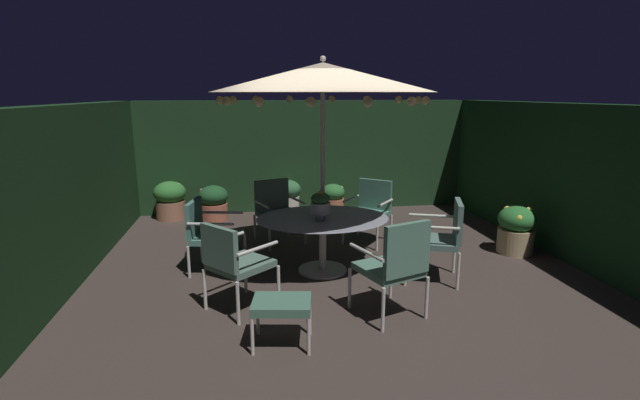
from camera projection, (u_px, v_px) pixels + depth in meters
ground_plane at (340, 277)px, 5.78m from camera, size 6.81×7.47×0.02m
hedge_backdrop_rear at (305, 156)px, 9.00m from camera, size 6.81×0.30×2.10m
hedge_backdrop_left at (49, 204)px, 5.06m from camera, size 0.30×7.47×2.10m
hedge_backdrop_right at (586, 186)px, 6.03m from camera, size 0.30×7.47×2.10m
patio_dining_table at (323, 227)px, 5.83m from camera, size 1.66×1.35×0.72m
patio_umbrella at (323, 78)px, 5.42m from camera, size 2.64×2.64×2.65m
centerpiece_planter at (320, 204)px, 5.61m from camera, size 0.24×0.24×0.36m
patio_chair_north at (234, 259)px, 4.76m from camera, size 0.81×0.80×0.95m
patio_chair_northeast at (395, 262)px, 4.59m from camera, size 0.75×0.77×1.04m
patio_chair_east at (441, 234)px, 5.56m from camera, size 0.78×0.74×0.99m
patio_chair_southeast at (371, 207)px, 7.05m from camera, size 0.80×0.80×0.94m
patio_chair_south at (277, 207)px, 7.08m from camera, size 0.78×0.79×0.93m
patio_chair_southwest at (209, 231)px, 5.89m from camera, size 0.72×0.70×0.91m
ottoman_footrest at (282, 306)px, 4.14m from camera, size 0.58×0.46×0.43m
potted_plant_front_corner at (516, 229)px, 6.57m from camera, size 0.52×0.52×0.68m
potted_plant_right_far at (214, 202)px, 8.30m from camera, size 0.52×0.52×0.63m
potted_plant_left_near at (333, 198)px, 8.85m from camera, size 0.45×0.45×0.55m
potted_plant_back_center at (288, 196)px, 8.74m from camera, size 0.49×0.50×0.64m
potted_plant_back_right at (170, 199)px, 8.37m from camera, size 0.57×0.57×0.69m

